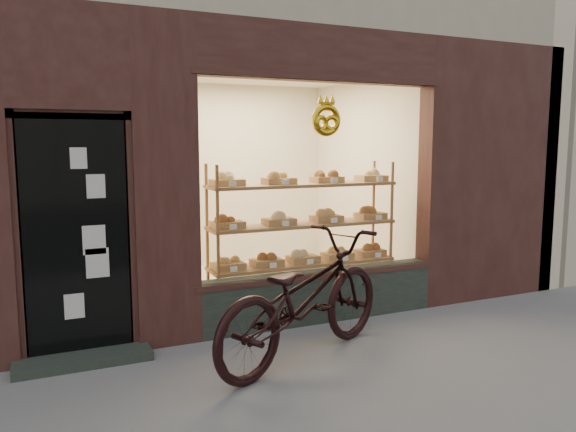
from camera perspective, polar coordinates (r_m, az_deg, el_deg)
name	(u,v)px	position (r m, az deg, el deg)	size (l,w,h in m)	color
ground	(403,413)	(4.34, 11.57, -19.01)	(90.00, 90.00, 0.00)	slate
display_shelf	(303,237)	(6.40, 1.54, -2.15)	(2.20, 0.45, 1.70)	olive
bicycle	(304,297)	(5.01, 1.62, -8.27)	(0.75, 2.15, 1.13)	black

